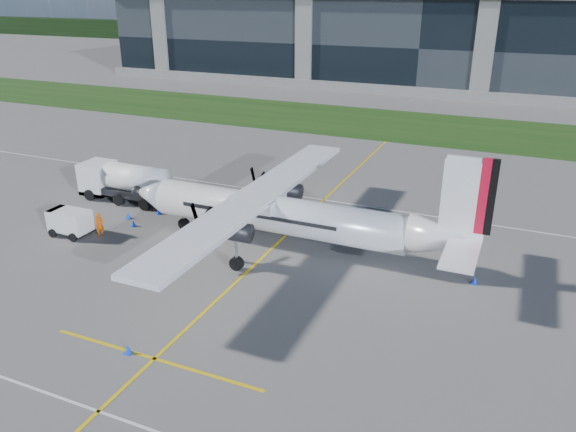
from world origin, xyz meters
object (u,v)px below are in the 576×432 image
(turboprop_aircraft, at_px, (289,195))
(safety_cone_nose_stbd, at_px, (159,211))
(safety_cone_portwing, at_px, (128,349))
(safety_cone_nose_port, at_px, (133,223))
(fuel_tanker_truck, at_px, (120,181))
(safety_cone_fwd, at_px, (128,216))
(baggage_tug, at_px, (70,223))
(safety_cone_tail, at_px, (475,280))
(ground_crew_person, at_px, (99,223))

(turboprop_aircraft, xyz_separation_m, safety_cone_nose_stbd, (-12.15, 1.80, -3.74))
(safety_cone_portwing, bearing_deg, safety_cone_nose_port, 126.96)
(fuel_tanker_truck, bearing_deg, safety_cone_fwd, -44.43)
(safety_cone_nose_port, bearing_deg, turboprop_aircraft, 4.60)
(baggage_tug, height_order, safety_cone_nose_stbd, baggage_tug)
(fuel_tanker_truck, distance_m, safety_cone_tail, 29.56)
(safety_cone_nose_stbd, distance_m, safety_cone_nose_port, 2.81)
(baggage_tug, relative_size, safety_cone_tail, 6.32)
(baggage_tug, bearing_deg, safety_cone_nose_stbd, 59.67)
(turboprop_aircraft, height_order, safety_cone_tail, turboprop_aircraft)
(turboprop_aircraft, height_order, safety_cone_portwing, turboprop_aircraft)
(fuel_tanker_truck, bearing_deg, safety_cone_tail, -6.19)
(fuel_tanker_truck, xyz_separation_m, safety_cone_fwd, (3.30, -3.23, -1.37))
(safety_cone_fwd, bearing_deg, baggage_tug, -113.64)
(ground_crew_person, distance_m, safety_cone_nose_stbd, 5.43)
(fuel_tanker_truck, xyz_separation_m, baggage_tug, (1.47, -7.40, -0.67))
(safety_cone_nose_stbd, height_order, safety_cone_fwd, same)
(ground_crew_person, bearing_deg, safety_cone_nose_stbd, 2.28)
(safety_cone_fwd, bearing_deg, safety_cone_tail, 0.10)
(safety_cone_fwd, xyz_separation_m, safety_cone_nose_port, (1.32, -1.09, 0.00))
(ground_crew_person, height_order, safety_cone_nose_port, ground_crew_person)
(baggage_tug, xyz_separation_m, safety_cone_portwing, (12.98, -9.98, -0.70))
(baggage_tug, bearing_deg, fuel_tanker_truck, 101.23)
(turboprop_aircraft, relative_size, safety_cone_nose_port, 53.22)
(safety_cone_tail, distance_m, safety_cone_nose_port, 24.77)
(ground_crew_person, height_order, safety_cone_tail, ground_crew_person)
(turboprop_aircraft, xyz_separation_m, fuel_tanker_truck, (-17.06, 3.32, -2.37))
(fuel_tanker_truck, xyz_separation_m, safety_cone_nose_stbd, (4.91, -1.52, -1.37))
(safety_cone_portwing, relative_size, safety_cone_nose_port, 1.00)
(safety_cone_nose_stbd, relative_size, safety_cone_nose_port, 1.00)
(baggage_tug, relative_size, safety_cone_nose_stbd, 6.32)
(fuel_tanker_truck, distance_m, baggage_tug, 7.58)
(baggage_tug, distance_m, safety_cone_tail, 28.21)
(safety_cone_fwd, height_order, safety_cone_tail, same)
(fuel_tanker_truck, bearing_deg, ground_crew_person, -62.06)
(baggage_tug, xyz_separation_m, safety_cone_nose_port, (3.14, 3.09, -0.70))
(baggage_tug, height_order, safety_cone_fwd, baggage_tug)
(safety_cone_nose_port, bearing_deg, safety_cone_fwd, 140.54)
(safety_cone_nose_stbd, xyz_separation_m, safety_cone_nose_port, (-0.30, -2.80, 0.00))
(fuel_tanker_truck, relative_size, ground_crew_person, 4.23)
(safety_cone_nose_stbd, bearing_deg, baggage_tug, -120.33)
(safety_cone_nose_stbd, xyz_separation_m, safety_cone_tail, (24.45, -1.67, 0.00))
(safety_cone_tail, bearing_deg, baggage_tug, -171.40)
(safety_cone_nose_stbd, bearing_deg, safety_cone_nose_port, -96.06)
(safety_cone_fwd, height_order, safety_cone_portwing, same)
(safety_cone_fwd, bearing_deg, ground_crew_person, -85.58)
(safety_cone_nose_port, bearing_deg, ground_crew_person, -113.53)
(baggage_tug, xyz_separation_m, ground_crew_person, (2.10, 0.68, 0.07))
(turboprop_aircraft, xyz_separation_m, safety_cone_fwd, (-13.76, 0.08, -3.74))
(fuel_tanker_truck, height_order, safety_cone_nose_stbd, fuel_tanker_truck)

